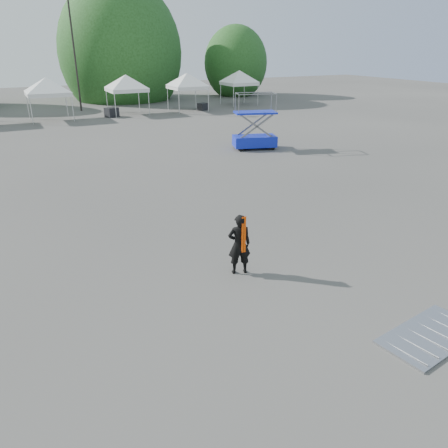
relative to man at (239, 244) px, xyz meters
name	(u,v)px	position (x,y,z in m)	size (l,w,h in m)	color
ground	(180,254)	(-1.02, 1.79, -0.85)	(120.00, 120.00, 0.00)	#474442
light_pole_east	(74,47)	(1.98, 33.79, 4.67)	(0.60, 0.25, 9.80)	black
tree_mid_e	(121,53)	(7.98, 40.79, 3.99)	(5.12, 5.12, 7.79)	#382314
tree_far_e	(236,63)	(20.98, 38.79, 2.78)	(3.84, 3.84, 5.84)	#382314
tent_e	(46,81)	(-1.18, 29.37, 2.21)	(4.60, 4.60, 3.88)	silver
tent_f	(126,78)	(5.29, 29.65, 2.21)	(4.42, 4.42, 3.88)	silver
tent_g	(187,76)	(10.84, 29.34, 2.21)	(4.32, 4.32, 3.88)	silver
tent_h	(239,73)	(17.05, 30.77, 2.21)	(4.20, 4.20, 3.88)	silver
man	(239,244)	(0.00, 0.00, 0.00)	(0.71, 0.56, 1.69)	black
scissor_lift	(255,121)	(8.16, 12.83, 0.76)	(2.73, 1.91, 3.19)	#0E1BB9
barrier_mid	(430,335)	(2.26, -4.34, -0.81)	(2.49, 1.50, 0.07)	#97999E
crate_mid	(112,112)	(3.60, 28.75, -0.46)	(1.01, 0.78, 0.78)	black
crate_east	(203,107)	(12.13, 28.89, -0.52)	(0.84, 0.65, 0.65)	black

